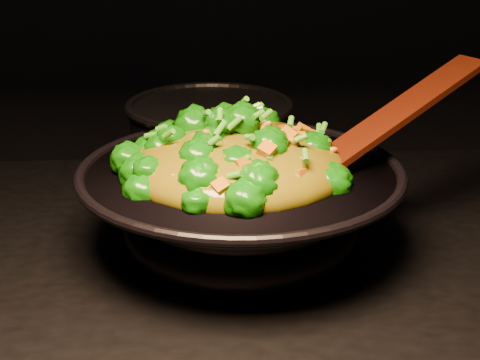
{
  "coord_description": "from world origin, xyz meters",
  "views": [
    {
      "loc": [
        0.03,
        -0.65,
        1.29
      ],
      "look_at": [
        0.09,
        0.13,
        0.99
      ],
      "focal_mm": 55.0,
      "sensor_mm": 36.0,
      "label": 1
    }
  ],
  "objects": [
    {
      "name": "wok",
      "position": [
        0.09,
        0.12,
        0.95
      ],
      "size": [
        0.41,
        0.41,
        0.1
      ],
      "primitive_type": null,
      "rotation": [
        0.0,
        0.0,
        -0.17
      ],
      "color": "black",
      "rests_on": "stovetop"
    },
    {
      "name": "stir_fry",
      "position": [
        0.08,
        0.12,
        1.04
      ],
      "size": [
        0.26,
        0.26,
        0.09
      ],
      "primitive_type": null,
      "rotation": [
        0.0,
        0.0,
        -0.01
      ],
      "color": "#105906",
      "rests_on": "wok"
    },
    {
      "name": "spatula",
      "position": [
        0.26,
        0.14,
        1.05
      ],
      "size": [
        0.26,
        0.16,
        0.12
      ],
      "primitive_type": "cube",
      "rotation": [
        0.0,
        -0.38,
        0.48
      ],
      "color": "#381108",
      "rests_on": "wok"
    },
    {
      "name": "back_pot",
      "position": [
        0.06,
        0.32,
        0.96
      ],
      "size": [
        0.23,
        0.23,
        0.13
      ],
      "primitive_type": "cylinder",
      "rotation": [
        0.0,
        0.0,
        0.07
      ],
      "color": "black",
      "rests_on": "stovetop"
    }
  ]
}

